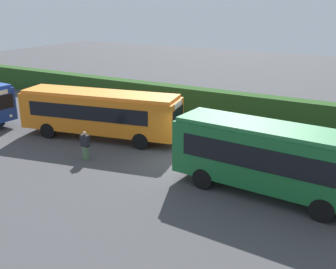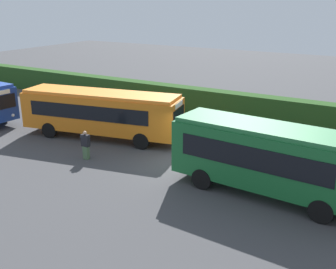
% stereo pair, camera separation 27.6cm
% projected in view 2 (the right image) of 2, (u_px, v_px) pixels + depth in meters
% --- Properties ---
extents(ground_plane, '(100.82, 100.82, 0.00)m').
position_uv_depth(ground_plane, '(182.00, 165.00, 21.89)').
color(ground_plane, '#424244').
extents(bus_orange, '(10.57, 4.39, 2.99)m').
position_uv_depth(bus_orange, '(101.00, 111.00, 25.61)').
color(bus_orange, orange).
rests_on(bus_orange, ground_plane).
extents(bus_green, '(8.96, 2.99, 3.25)m').
position_uv_depth(bus_green, '(269.00, 156.00, 17.96)').
color(bus_green, '#19602D').
rests_on(bus_green, ground_plane).
extents(person_left, '(0.47, 0.26, 1.63)m').
position_uv_depth(person_left, '(86.00, 145.00, 22.40)').
color(person_left, '#4C6B47').
rests_on(person_left, ground_plane).
extents(hedge_row, '(62.41, 1.22, 2.04)m').
position_uv_depth(hedge_row, '(245.00, 108.00, 29.25)').
color(hedge_row, '#254A1B').
rests_on(hedge_row, ground_plane).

